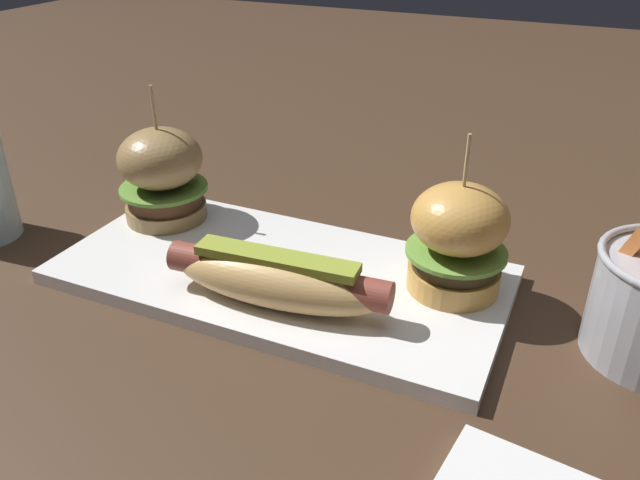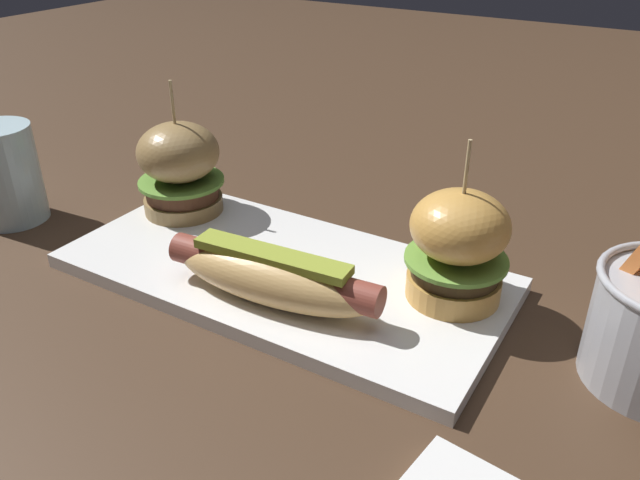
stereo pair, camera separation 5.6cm
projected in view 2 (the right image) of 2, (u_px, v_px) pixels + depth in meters
name	position (u px, v px, depth m)	size (l,w,h in m)	color
ground_plane	(283.00, 279.00, 0.61)	(3.00, 3.00, 0.00)	#422D1E
platter_main	(282.00, 272.00, 0.61)	(0.42, 0.20, 0.01)	white
hot_dog	(272.00, 276.00, 0.54)	(0.20, 0.07, 0.05)	tan
slider_left	(180.00, 167.00, 0.68)	(0.09, 0.09, 0.14)	olive
slider_right	(458.00, 246.00, 0.53)	(0.09, 0.09, 0.14)	gold
water_glass	(5.00, 174.00, 0.69)	(0.07, 0.07, 0.11)	silver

